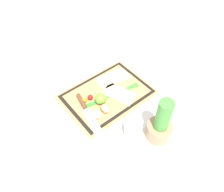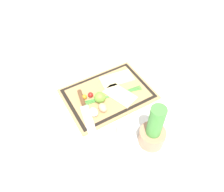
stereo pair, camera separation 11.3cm
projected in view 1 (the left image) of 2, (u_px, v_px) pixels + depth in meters
ground_plane at (107, 95)px, 1.18m from camera, size 6.00×6.00×0.00m
cutting_board at (107, 95)px, 1.17m from camera, size 0.46×0.33×0.02m
pizza_slice_near at (113, 78)px, 1.23m from camera, size 0.20×0.12×0.02m
pizza_slice_far at (120, 94)px, 1.16m from camera, size 0.15×0.19×0.02m
knife at (86, 109)px, 1.09m from camera, size 0.09×0.31×0.02m
egg_brown at (105, 109)px, 1.08m from camera, size 0.04×0.05×0.04m
egg_pink at (97, 114)px, 1.05m from camera, size 0.04×0.05×0.04m
lime at (101, 99)px, 1.10m from camera, size 0.06×0.06×0.06m
cherry_tomato_red at (90, 97)px, 1.13m from camera, size 0.03×0.03×0.03m
cherry_tomato_yellow at (85, 100)px, 1.12m from camera, size 0.03×0.03×0.03m
scallion_bunch at (113, 95)px, 1.15m from camera, size 0.33×0.09×0.01m
herb_pot at (160, 126)px, 0.96m from camera, size 0.12×0.12×0.24m
sauce_jar at (133, 130)px, 0.99m from camera, size 0.08×0.08×0.09m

